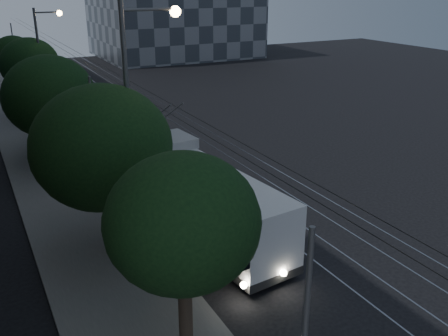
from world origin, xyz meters
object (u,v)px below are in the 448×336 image
at_px(car_white_d, 51,95).
at_px(streetlamp_near, 138,106).
at_px(car_white_a, 102,124).
at_px(car_white_b, 72,116).
at_px(trolleybus, 193,194).
at_px(car_white_c, 68,99).
at_px(pickup_silver, 108,156).
at_px(streetlamp_far, 45,54).

height_order(car_white_d, streetlamp_near, streetlamp_near).
bearing_deg(car_white_a, car_white_b, 112.48).
relative_size(trolleybus, car_white_c, 2.94).
height_order(trolleybus, car_white_c, trolleybus).
bearing_deg(streetlamp_near, trolleybus, 7.82).
distance_m(trolleybus, car_white_d, 30.11).
xyz_separation_m(car_white_a, car_white_b, (-1.60, 3.15, 0.03)).
bearing_deg(car_white_c, pickup_silver, -115.10).
relative_size(trolleybus, pickup_silver, 2.18).
bearing_deg(pickup_silver, car_white_a, 74.49).
bearing_deg(car_white_c, car_white_b, -120.63).
height_order(car_white_a, car_white_d, car_white_a).
height_order(trolleybus, streetlamp_near, streetlamp_near).
height_order(car_white_b, car_white_c, car_white_b).
xyz_separation_m(trolleybus, streetlamp_near, (-2.48, -0.34, 4.48)).
bearing_deg(streetlamp_near, car_white_c, 85.52).
relative_size(car_white_c, streetlamp_near, 0.41).
relative_size(trolleybus, streetlamp_far, 1.39).
xyz_separation_m(streetlamp_near, streetlamp_far, (-0.02, 23.20, -0.74)).
bearing_deg(car_white_d, car_white_a, -58.32).
xyz_separation_m(car_white_a, streetlamp_near, (-2.68, -17.64, 5.45)).
bearing_deg(car_white_d, car_white_b, -65.47).
bearing_deg(trolleybus, streetlamp_far, 90.25).
bearing_deg(streetlamp_near, streetlamp_far, 90.05).
bearing_deg(car_white_a, car_white_c, 88.53).
distance_m(car_white_d, streetlamp_far, 8.74).
xyz_separation_m(car_white_b, streetlamp_far, (-1.10, 2.41, 4.67)).
xyz_separation_m(pickup_silver, car_white_c, (1.06, 17.61, -0.09)).
xyz_separation_m(car_white_c, car_white_d, (-1.08, 2.76, -0.09)).
xyz_separation_m(car_white_c, streetlamp_near, (-2.17, -27.64, 5.48)).
distance_m(car_white_d, streetlamp_near, 30.92).
bearing_deg(car_white_a, pickup_silver, -106.17).
height_order(car_white_b, streetlamp_near, streetlamp_near).
bearing_deg(streetlamp_far, pickup_silver, -85.13).
height_order(car_white_a, car_white_c, car_white_a).
distance_m(trolleybus, streetlamp_near, 5.13).
height_order(car_white_a, streetlamp_near, streetlamp_near).
xyz_separation_m(car_white_a, streetlamp_far, (-2.70, 5.56, 4.70)).
relative_size(trolleybus, car_white_b, 2.38).
height_order(trolleybus, pickup_silver, trolleybus).
distance_m(car_white_b, car_white_c, 6.93).
bearing_deg(trolleybus, pickup_silver, 92.11).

